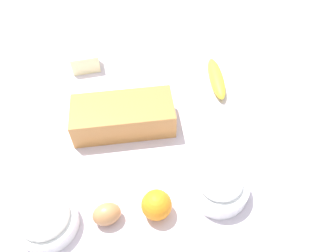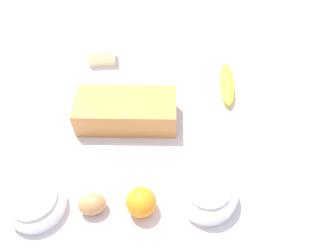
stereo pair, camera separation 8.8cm
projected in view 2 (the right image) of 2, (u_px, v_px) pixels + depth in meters
ground_plane at (168, 137)px, 0.92m from camera, size 2.40×2.40×0.02m
loaf_pan at (126, 111)px, 0.91m from camera, size 0.30×0.18×0.08m
flour_bowl at (35, 202)px, 0.74m from camera, size 0.13×0.13×0.07m
sugar_bowl at (208, 192)px, 0.76m from camera, size 0.14×0.14×0.07m
banana at (227, 84)px, 1.02m from camera, size 0.07×0.19×0.04m
orange_fruit at (141, 202)px, 0.74m from camera, size 0.07×0.07×0.07m
butter_block at (101, 54)px, 1.10m from camera, size 0.10×0.09×0.06m
egg_near_butter at (92, 204)px, 0.75m from camera, size 0.08×0.07×0.05m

